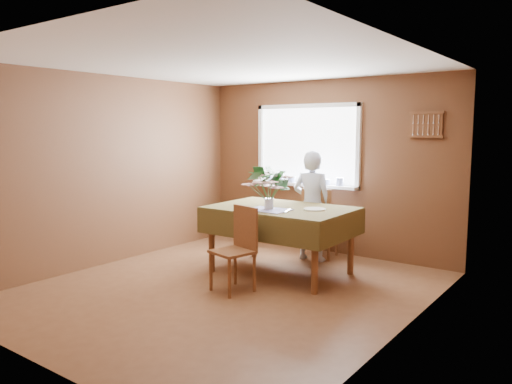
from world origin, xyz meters
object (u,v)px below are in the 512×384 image
Objects in this scene: chair_near at (238,245)px; flower_bouquet at (269,184)px; seated_woman at (312,206)px; chair_far at (319,220)px; dining_table at (281,215)px.

chair_near is 1.71× the size of flower_bouquet.
seated_woman is 2.75× the size of flower_bouquet.
chair_far reaches higher than chair_near.
chair_far is 0.26m from seated_woman.
seated_woman is (-0.03, -0.13, 0.22)m from chair_far.
flower_bouquet is at bearing 103.32° from chair_near.
dining_table is at bearing 85.26° from flower_bouquet.
dining_table is 0.47m from flower_bouquet.
flower_bouquet reaches higher than chair_near.
flower_bouquet is (-0.02, -0.23, 0.41)m from dining_table.
chair_far is 1.30m from flower_bouquet.
seated_woman reaches higher than chair_far.
flower_bouquet is (-0.04, -1.15, 0.61)m from chair_far.
chair_far is at bearing 102.23° from chair_near.
dining_table is 1.15× the size of seated_woman.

